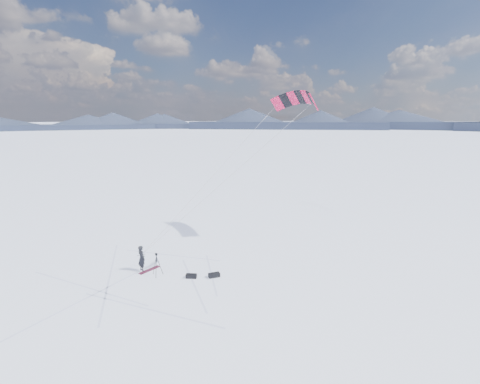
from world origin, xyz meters
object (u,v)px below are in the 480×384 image
snowboard (150,270)px  gear_bag_a (214,275)px  tripod (157,261)px  gear_bag_b (191,276)px  snowkiter (142,271)px

snowboard → gear_bag_a: size_ratio=2.14×
tripod → gear_bag_a: (3.41, -1.86, -0.89)m
gear_bag_a → gear_bag_b: size_ratio=0.99×
snowkiter → gear_bag_b: (2.76, -2.54, 0.14)m
snowboard → gear_bag_a: bearing=-65.6°
snowkiter → gear_bag_a: size_ratio=2.38×
snowkiter → gear_bag_a: (4.19, -3.08, 0.15)m
gear_bag_b → tripod: bearing=176.1°
tripod → gear_bag_a: size_ratio=2.07×
gear_bag_b → snowkiter: bearing=167.2°
tripod → snowboard: bearing=102.2°
snowkiter → gear_bag_b: snowkiter is taller
snowkiter → tripod: size_ratio=1.15×
tripod → gear_bag_b: tripod is taller
tripod → gear_bag_a: bearing=-32.1°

